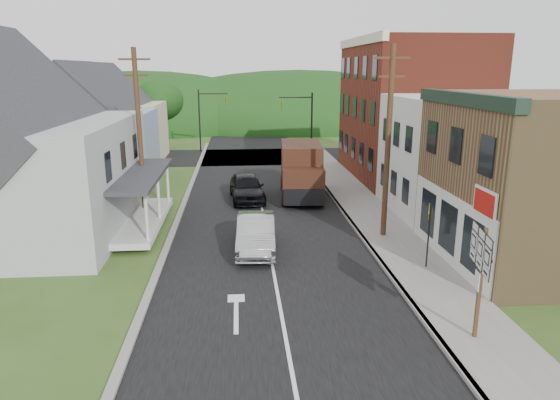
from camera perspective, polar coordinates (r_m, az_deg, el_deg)
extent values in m
plane|color=#2D4719|center=(20.57, -0.81, -7.91)|extent=(120.00, 120.00, 0.00)
cube|color=black|center=(30.03, -2.16, -0.55)|extent=(9.00, 90.00, 0.02)
cube|color=black|center=(46.63, -3.17, 4.96)|extent=(60.00, 9.00, 0.02)
cube|color=slate|center=(28.97, 9.77, -1.18)|extent=(2.80, 55.00, 0.15)
cube|color=slate|center=(28.66, 7.16, -1.25)|extent=(0.20, 55.00, 0.15)
cube|color=slate|center=(28.25, -11.43, -1.70)|extent=(0.30, 55.00, 0.12)
cube|color=brown|center=(23.18, 28.27, 1.98)|extent=(8.00, 8.00, 7.00)
cube|color=silver|center=(29.66, 20.47, 4.76)|extent=(8.00, 7.00, 6.50)
cube|color=maroon|center=(38.19, 14.68, 9.90)|extent=(8.00, 12.00, 10.00)
cube|color=#A7AAAC|center=(27.61, -27.53, 2.27)|extent=(10.00, 12.00, 5.50)
cube|color=#7F8EAE|center=(37.61, -19.81, 5.60)|extent=(7.00, 8.00, 5.00)
cube|color=beige|center=(46.39, -17.65, 7.36)|extent=(7.00, 8.00, 5.00)
cylinder|color=#472D19|center=(23.72, 12.23, 6.13)|extent=(0.26, 0.26, 9.00)
cube|color=#472D19|center=(23.48, 12.76, 15.57)|extent=(1.60, 0.10, 0.10)
cube|color=#472D19|center=(23.47, 12.65, 13.63)|extent=(1.20, 0.10, 0.10)
cylinder|color=#472D19|center=(27.64, -15.74, 7.10)|extent=(0.26, 0.26, 9.00)
cube|color=#472D19|center=(27.43, -16.33, 15.19)|extent=(1.60, 0.10, 0.10)
cube|color=#472D19|center=(27.43, -16.20, 13.52)|extent=(1.20, 0.10, 0.10)
cylinder|color=black|center=(43.18, 3.63, 8.19)|extent=(0.14, 0.14, 6.00)
cylinder|color=black|center=(42.78, 1.79, 11.64)|extent=(2.80, 0.10, 0.10)
imported|color=olive|center=(42.70, 0.16, 10.70)|extent=(0.16, 0.20, 1.00)
cylinder|color=black|center=(49.81, -9.18, 8.91)|extent=(0.14, 0.14, 6.00)
cylinder|color=black|center=(49.54, -7.65, 11.95)|extent=(2.80, 0.10, 0.10)
imported|color=olive|center=(49.53, -6.21, 11.18)|extent=(0.16, 0.20, 1.00)
cylinder|color=#382616|center=(43.12, -29.16, 5.52)|extent=(0.36, 0.36, 4.76)
cylinder|color=#382616|center=(51.85, -13.46, 7.76)|extent=(0.36, 0.36, 3.92)
ellipsoid|color=#163710|center=(51.59, -13.66, 11.00)|extent=(4.80, 4.80, 4.08)
ellipsoid|color=#163710|center=(74.37, -3.85, 8.62)|extent=(90.00, 30.00, 16.00)
imported|color=#A8A8AD|center=(22.39, -2.77, -3.86)|extent=(1.87, 4.82, 1.56)
imported|color=black|center=(30.88, -3.82, 1.45)|extent=(2.33, 5.02, 1.66)
cube|color=#32180D|center=(31.90, 2.39, 3.77)|extent=(2.76, 4.81, 3.06)
cube|color=#32180D|center=(29.33, 2.66, 1.73)|extent=(2.54, 1.86, 2.01)
cube|color=black|center=(29.36, 2.66, 3.43)|extent=(2.30, 1.42, 0.05)
cube|color=black|center=(28.59, 2.75, 0.30)|extent=(2.33, 0.33, 0.95)
cylinder|color=black|center=(29.59, 0.49, 0.18)|extent=(0.36, 0.97, 0.95)
cylinder|color=black|center=(29.72, 4.77, 0.20)|extent=(0.36, 0.97, 0.95)
cylinder|color=black|center=(33.70, 0.34, 1.99)|extent=(0.36, 0.97, 0.95)
cylinder|color=black|center=(33.81, 4.11, 2.00)|extent=(0.36, 0.97, 0.95)
cube|color=#472D19|center=(15.85, 21.90, -8.88)|extent=(0.13, 0.13, 3.42)
cube|color=black|center=(15.45, 22.07, -5.21)|extent=(0.42, 1.92, 0.08)
cube|color=silver|center=(14.68, 22.78, -4.50)|extent=(0.12, 0.53, 0.21)
cube|color=silver|center=(14.83, 22.61, -6.10)|extent=(0.13, 0.58, 0.54)
cube|color=silver|center=(14.98, 22.45, -7.68)|extent=(0.12, 0.53, 0.27)
cube|color=silver|center=(15.31, 22.09, -3.66)|extent=(0.12, 0.53, 0.21)
cube|color=silver|center=(15.44, 21.93, -5.21)|extent=(0.13, 0.58, 0.54)
cube|color=silver|center=(15.59, 21.78, -6.74)|extent=(0.12, 0.53, 0.27)
cube|color=silver|center=(15.93, 21.45, -2.90)|extent=(0.12, 0.53, 0.21)
cube|color=silver|center=(16.06, 21.30, -4.39)|extent=(0.13, 0.58, 0.54)
cube|color=silver|center=(16.21, 21.16, -5.86)|extent=(0.12, 0.53, 0.27)
cube|color=silver|center=(15.78, 21.59, -8.55)|extent=(0.10, 0.44, 0.54)
cylinder|color=black|center=(20.83, 16.59, -4.07)|extent=(0.08, 0.08, 2.54)
cube|color=black|center=(20.50, 16.63, -1.27)|extent=(0.32, 0.69, 0.75)
cube|color=#D6C30B|center=(20.50, 16.67, -1.27)|extent=(0.30, 0.62, 0.67)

